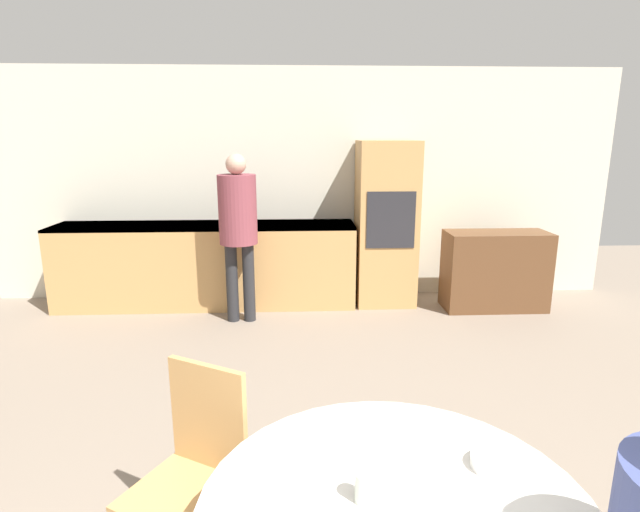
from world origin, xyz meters
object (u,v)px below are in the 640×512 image
cup (365,487)px  bowl_near (494,462)px  sideboard (495,271)px  person_standing (238,221)px  chair_far_left (196,464)px  oven_unit (386,224)px

cup → bowl_near: size_ratio=0.62×
sideboard → person_standing: (-2.73, -0.25, 0.61)m
chair_far_left → bowl_near: bearing=11.8°
sideboard → bowl_near: size_ratio=6.74×
oven_unit → cup: 4.16m
oven_unit → cup: oven_unit is taller
oven_unit → sideboard: bearing=-13.7°
person_standing → bowl_near: (1.25, -3.41, -0.29)m
sideboard → chair_far_left: bearing=-128.0°
chair_far_left → bowl_near: chair_far_left is taller
sideboard → person_standing: 2.81m
oven_unit → chair_far_left: bearing=-111.5°
oven_unit → cup: (-0.79, -4.09, -0.12)m
person_standing → bowl_near: size_ratio=10.41×
person_standing → cup: size_ratio=16.91×
chair_far_left → person_standing: size_ratio=0.55×
oven_unit → bowl_near: (-0.31, -3.94, -0.15)m
cup → sideboard: bearing=62.9°
oven_unit → sideboard: (1.16, -0.28, -0.48)m
bowl_near → chair_far_left: bearing=162.6°
sideboard → cup: 4.29m
sideboard → chair_far_left: 4.20m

